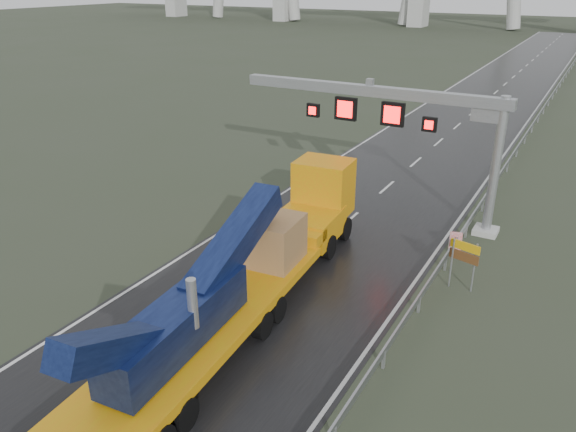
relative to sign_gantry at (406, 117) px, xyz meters
The scene contains 7 objects.
ground 18.96m from the sign_gantry, 96.67° to the right, with size 400.00×400.00×0.00m, color #303928.
road 22.81m from the sign_gantry, 95.46° to the left, with size 11.00×200.00×0.02m, color black.
guardrail 13.57m from the sign_gantry, 71.60° to the left, with size 0.20×140.00×1.40m, color gray, non-canonical shape.
sign_gantry is the anchor object (origin of this frame).
heavy_haul_truck 12.25m from the sign_gantry, 100.31° to the right, with size 4.55×20.68×4.82m.
exit_sign_pair 9.02m from the sign_gantry, 51.76° to the right, with size 1.29×0.39×2.27m.
striped_barrier 7.05m from the sign_gantry, 36.44° to the right, with size 0.58×0.31×0.98m, color red.
Camera 1 is at (10.93, -10.27, 12.48)m, focal length 35.00 mm.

